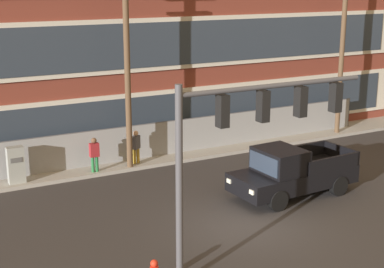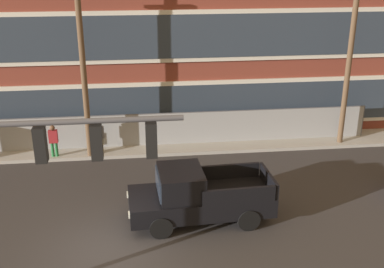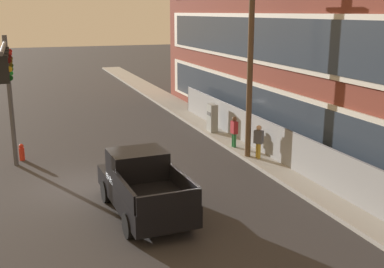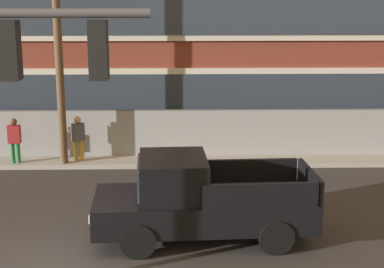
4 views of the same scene
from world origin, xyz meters
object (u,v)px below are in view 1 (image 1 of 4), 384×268
Objects in this scene: traffic_signal_mast at (248,128)px; pickup_truck_black at (291,173)px; pedestrian_by_fence at (94,154)px; electrical_cabinet at (16,167)px; pedestrian_near_cabinet at (136,146)px; utility_pole_near_corner at (127,60)px; utility_pole_midblock at (343,41)px.

traffic_signal_mast reaches higher than pickup_truck_black.
pedestrian_by_fence is at bearing 134.28° from pickup_truck_black.
electrical_cabinet is 1.00× the size of pedestrian_near_cabinet.
pickup_truck_black is 8.42m from utility_pole_near_corner.
electrical_cabinet is at bearing 177.28° from utility_pole_near_corner.
traffic_signal_mast is at bearing -95.31° from pedestrian_near_cabinet.
pickup_truck_black is (4.83, 4.06, -3.32)m from traffic_signal_mast.
pedestrian_near_cabinet is 2.08m from pedestrian_by_fence.
electrical_cabinet is 3.32m from pedestrian_by_fence.
pedestrian_near_cabinet is at bearing 7.31° from pedestrian_by_fence.
pedestrian_near_cabinet is at bearing 0.83° from electrical_cabinet.
utility_pole_midblock reaches higher than utility_pole_near_corner.
traffic_signal_mast is at bearing -141.22° from utility_pole_midblock.
pedestrian_near_cabinet is (0.97, 10.40, -3.30)m from traffic_signal_mast.
pedestrian_by_fence is at bearing 96.19° from traffic_signal_mast.
pedestrian_by_fence is (3.31, -0.19, 0.13)m from electrical_cabinet.
utility_pole_near_corner is 5.29× the size of pedestrian_near_cabinet.
utility_pole_midblock reaches higher than pickup_truck_black.
pickup_truck_black is 3.11× the size of pedestrian_by_fence.
traffic_signal_mast is 0.66× the size of utility_pole_midblock.
pedestrian_by_fence is at bearing -3.24° from electrical_cabinet.
utility_pole_midblock is 17.76m from electrical_cabinet.
utility_pole_near_corner is 5.29× the size of pedestrian_by_fence.
electrical_cabinet is at bearing 113.13° from traffic_signal_mast.
utility_pole_near_corner is (-4.30, 6.03, 4.00)m from pickup_truck_black.
pickup_truck_black is 0.56× the size of utility_pole_midblock.
utility_pole_near_corner is at bearing -2.72° from electrical_cabinet.
utility_pole_midblock is 5.56× the size of electrical_cabinet.
electrical_cabinet is at bearing 176.76° from pedestrian_by_fence.
traffic_signal_mast is 3.69× the size of pedestrian_by_fence.
pedestrian_near_cabinet is at bearing 121.34° from pickup_truck_black.
pedestrian_by_fence is (-13.93, -0.18, -4.15)m from utility_pole_midblock.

